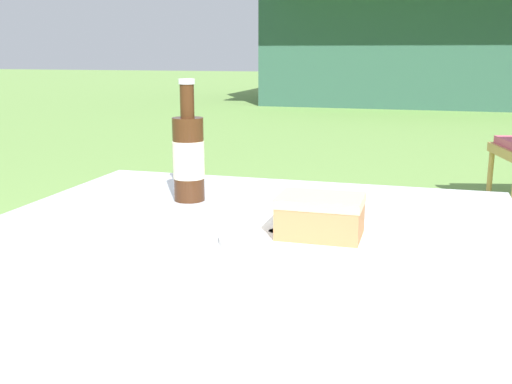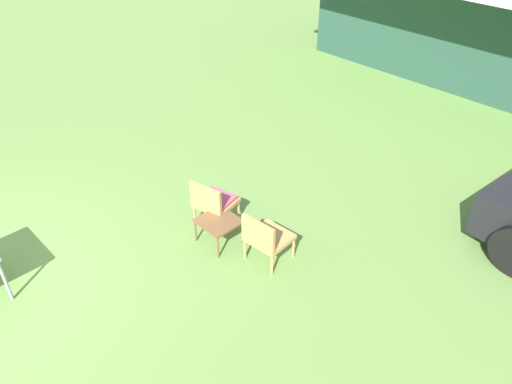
# 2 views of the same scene
# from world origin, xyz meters

# --- Properties ---
(patio_table) EXTENTS (0.92, 0.90, 0.69)m
(patio_table) POSITION_xyz_m (0.00, 0.00, 0.63)
(patio_table) COLOR #9EA3A8
(patio_table) RESTS_ON ground_plane
(cake_on_plate) EXTENTS (0.26, 0.26, 0.08)m
(cake_on_plate) POSITION_xyz_m (0.12, -0.00, 0.71)
(cake_on_plate) COLOR silver
(cake_on_plate) RESTS_ON patio_table
(cola_bottle_near) EXTENTS (0.06, 0.06, 0.24)m
(cola_bottle_near) POSITION_xyz_m (-0.17, 0.20, 0.78)
(cola_bottle_near) COLOR #381E0F
(cola_bottle_near) RESTS_ON patio_table
(fork) EXTENTS (0.16, 0.04, 0.01)m
(fork) POSITION_xyz_m (0.03, 0.01, 0.69)
(fork) COLOR silver
(fork) RESTS_ON patio_table
(loose_bottle_cap) EXTENTS (0.03, 0.03, 0.01)m
(loose_bottle_cap) POSITION_xyz_m (0.06, 0.01, 0.69)
(loose_bottle_cap) COLOR silver
(loose_bottle_cap) RESTS_ON patio_table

